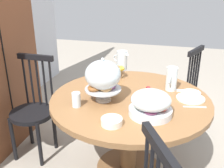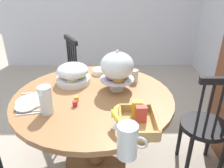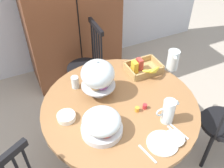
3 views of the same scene
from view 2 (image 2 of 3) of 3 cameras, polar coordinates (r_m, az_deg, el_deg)
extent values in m
plane|color=#A89E8E|center=(2.34, -4.90, -17.20)|extent=(10.00, 10.00, 0.00)
cylinder|color=olive|center=(1.79, -4.82, -3.48)|extent=(1.27, 1.27, 0.04)
cylinder|color=brown|center=(1.98, -4.45, -11.96)|extent=(0.14, 0.14, 0.63)
cylinder|color=brown|center=(2.21, -4.12, -19.22)|extent=(0.56, 0.56, 0.06)
cylinder|color=black|center=(2.07, 22.53, -9.88)|extent=(0.40, 0.40, 0.04)
cylinder|color=black|center=(2.36, 23.65, -12.17)|extent=(0.04, 0.04, 0.45)
cylinder|color=black|center=(2.27, 16.96, -12.63)|extent=(0.04, 0.04, 0.45)
cylinder|color=black|center=(2.17, 26.35, -16.64)|extent=(0.04, 0.04, 0.45)
cylinder|color=black|center=(2.07, 19.00, -17.44)|extent=(0.04, 0.04, 0.45)
cylinder|color=black|center=(1.83, 25.49, -6.63)|extent=(0.02, 0.02, 0.48)
cylinder|color=black|center=(1.80, 23.45, -6.73)|extent=(0.02, 0.02, 0.48)
cylinder|color=black|center=(1.77, 21.35, -6.81)|extent=(0.02, 0.02, 0.48)
cylinder|color=black|center=(2.70, -12.90, 0.18)|extent=(0.40, 0.40, 0.04)
cylinder|color=black|center=(2.89, -15.93, -3.35)|extent=(0.04, 0.04, 0.45)
cylinder|color=black|center=(2.66, -14.40, -5.99)|extent=(0.04, 0.04, 0.45)
cylinder|color=black|center=(2.95, -10.70, -2.12)|extent=(0.04, 0.04, 0.45)
cylinder|color=black|center=(2.72, -8.74, -4.58)|extent=(0.04, 0.04, 0.45)
cylinder|color=black|center=(2.77, -11.10, 6.47)|extent=(0.02, 0.02, 0.48)
cylinder|color=black|center=(2.71, -10.62, 6.04)|extent=(0.02, 0.02, 0.48)
cylinder|color=black|center=(2.65, -10.11, 5.60)|extent=(0.02, 0.02, 0.48)
cylinder|color=black|center=(2.59, -9.58, 5.13)|extent=(0.02, 0.02, 0.48)
cylinder|color=black|center=(2.52, -9.03, 4.65)|extent=(0.02, 0.02, 0.48)
cube|color=black|center=(2.57, -10.57, 11.03)|extent=(0.33, 0.20, 0.05)
cylinder|color=black|center=(1.39, -26.60, -18.14)|extent=(0.02, 0.02, 0.48)
cylinder|color=silver|center=(1.86, 1.26, -1.12)|extent=(0.12, 0.12, 0.02)
cylinder|color=silver|center=(1.85, 1.27, -0.10)|extent=(0.03, 0.03, 0.09)
cylinder|color=silver|center=(1.82, 1.29, 1.34)|extent=(0.28, 0.28, 0.01)
torus|color=#B27033|center=(1.76, 1.61, 1.23)|extent=(0.10, 0.10, 0.03)
torus|color=#D19347|center=(1.81, 2.31, 1.95)|extent=(0.10, 0.10, 0.03)
torus|color=#935628|center=(1.87, 2.93, 2.71)|extent=(0.10, 0.10, 0.03)
torus|color=tan|center=(1.84, 0.34, 2.44)|extent=(0.10, 0.10, 0.03)
torus|color=#994C84|center=(1.80, -0.19, 1.85)|extent=(0.10, 0.10, 0.03)
ellipsoid|color=silver|center=(1.78, 1.33, 4.73)|extent=(0.27, 0.27, 0.22)
sphere|color=silver|center=(1.74, 1.37, 8.41)|extent=(0.02, 0.02, 0.02)
cylinder|color=silver|center=(2.00, -9.83, 1.04)|extent=(0.30, 0.30, 0.05)
ellipsoid|color=beige|center=(1.93, -10.18, 1.19)|extent=(0.09, 0.09, 0.03)
ellipsoid|color=#8CBF59|center=(1.97, -8.01, 1.95)|extent=(0.09, 0.09, 0.03)
ellipsoid|color=#6B2D4C|center=(2.05, -9.92, 2.77)|extent=(0.09, 0.09, 0.03)
ellipsoid|color=#CC3D33|center=(2.00, -11.81, 2.01)|extent=(0.09, 0.09, 0.03)
ellipsoid|color=silver|center=(1.97, -10.03, 3.42)|extent=(0.28, 0.28, 0.13)
cylinder|color=silver|center=(1.18, 3.94, -14.34)|extent=(0.11, 0.11, 0.19)
cylinder|color=orange|center=(1.20, 3.89, -15.40)|extent=(0.10, 0.10, 0.13)
cone|color=silver|center=(1.14, 0.95, -10.51)|extent=(0.05, 0.05, 0.03)
torus|color=silver|center=(1.16, 7.37, -14.71)|extent=(0.04, 0.07, 0.07)
cylinder|color=silver|center=(1.58, -16.58, -3.94)|extent=(0.09, 0.09, 0.20)
cylinder|color=white|center=(1.59, -16.44, -4.88)|extent=(0.08, 0.08, 0.14)
cone|color=silver|center=(1.49, -17.80, -2.20)|extent=(0.04, 0.04, 0.03)
torus|color=silver|center=(1.62, -15.79, -2.56)|extent=(0.08, 0.02, 0.07)
cube|color=tan|center=(1.44, 6.54, -10.38)|extent=(0.30, 0.22, 0.01)
cube|color=tan|center=(1.42, 2.13, -9.53)|extent=(0.30, 0.02, 0.07)
cube|color=tan|center=(1.45, 10.99, -9.30)|extent=(0.30, 0.02, 0.07)
cube|color=tan|center=(1.55, 5.95, -6.22)|extent=(0.02, 0.22, 0.07)
cube|color=tan|center=(1.31, 7.39, -13.26)|extent=(0.02, 0.22, 0.07)
cube|color=gold|center=(1.49, 6.44, -6.28)|extent=(0.05, 0.07, 0.11)
cube|color=#B23D33|center=(1.44, 7.46, -7.62)|extent=(0.04, 0.07, 0.11)
ellipsoid|color=yellow|center=(1.41, 0.88, -6.85)|extent=(0.14, 0.08, 0.05)
ellipsoid|color=yellow|center=(1.38, 0.92, -7.53)|extent=(0.13, 0.03, 0.05)
ellipsoid|color=yellow|center=(1.36, 0.95, -8.23)|extent=(0.14, 0.08, 0.05)
cylinder|color=white|center=(1.79, -20.05, -4.15)|extent=(0.22, 0.22, 0.01)
cylinder|color=white|center=(1.71, -21.20, -5.33)|extent=(0.15, 0.15, 0.01)
cylinder|color=white|center=(2.16, -3.19, 3.23)|extent=(0.14, 0.14, 0.04)
cylinder|color=silver|center=(1.99, 5.77, 2.09)|extent=(0.06, 0.06, 0.11)
cylinder|color=#B7282D|center=(1.65, -9.45, -4.98)|extent=(0.04, 0.04, 0.04)
cylinder|color=orange|center=(1.71, -9.13, -3.77)|extent=(0.04, 0.04, 0.04)
cube|color=silver|center=(1.67, -20.53, -6.61)|extent=(0.05, 0.17, 0.01)
cube|color=silver|center=(1.65, -20.64, -7.16)|extent=(0.05, 0.17, 0.01)
cube|color=silver|center=(1.91, -19.61, -2.15)|extent=(0.05, 0.17, 0.01)
camera|label=1|loc=(3.42, -9.66, 26.12)|focal=41.42mm
camera|label=3|loc=(2.66, -39.24, 33.68)|focal=39.84mm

